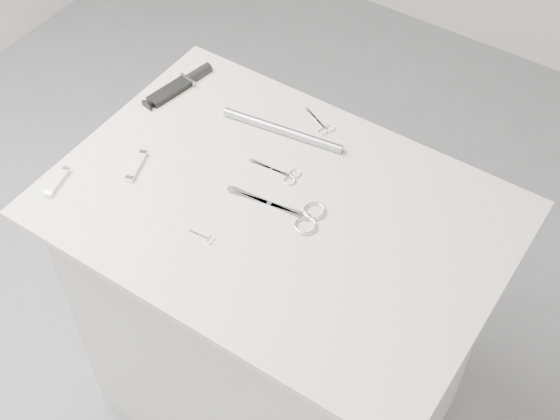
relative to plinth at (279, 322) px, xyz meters
The scene contains 11 objects.
ground 0.46m from the plinth, ahead, with size 4.00×4.00×0.01m, color gray.
plinth is the anchor object (origin of this frame).
display_board 0.46m from the plinth, ahead, with size 1.00×0.70×0.02m, color beige.
large_shears 0.47m from the plinth, ahead, with size 0.23×0.10×0.01m.
embroidery_scissors_a 0.48m from the plinth, 116.88° to the left, with size 0.13×0.05×0.00m.
embroidery_scissors_b 0.55m from the plinth, 101.79° to the left, with size 0.10×0.07×0.00m.
tiny_scissors 0.50m from the plinth, 117.62° to the right, with size 0.06×0.03×0.00m.
sheathed_knife 0.67m from the plinth, 154.47° to the left, with size 0.06×0.20×0.02m.
pocket_knife_a 0.69m from the plinth, 154.54° to the right, with size 0.04×0.09×0.01m.
pocket_knife_b 0.59m from the plinth, 166.68° to the right, with size 0.05×0.10×0.01m.
metal_rail 0.53m from the plinth, 121.28° to the left, with size 0.02×0.02×0.31m, color gray.
Camera 1 is at (0.62, -0.92, 2.22)m, focal length 50.00 mm.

